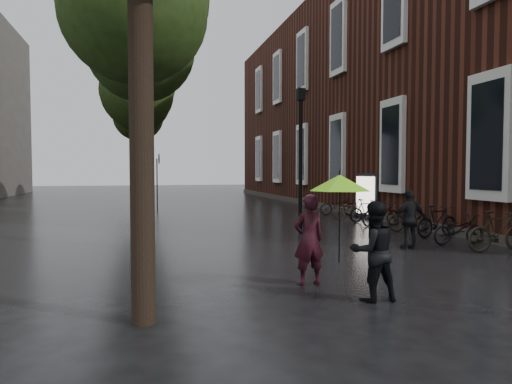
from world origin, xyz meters
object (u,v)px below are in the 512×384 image
object	(u,v)px
parked_bicycles	(396,216)
ad_lightbox	(368,196)
person_burgundy	(309,240)
person_black	(373,251)
lamp_post	(301,145)
pedestrian_walking	(410,219)

from	to	relation	value
parked_bicycles	ad_lightbox	distance (m)	3.29
person_burgundy	person_black	bearing A→B (deg)	111.97
person_black	lamp_post	size ratio (longest dim) A/B	0.33
person_burgundy	lamp_post	xyz separation A→B (m)	(2.32, 6.80, 2.08)
parked_bicycles	lamp_post	world-z (taller)	lamp_post
parked_bicycles	person_burgundy	bearing A→B (deg)	-131.30
pedestrian_walking	lamp_post	bearing A→B (deg)	-69.05
person_burgundy	ad_lightbox	bearing A→B (deg)	-128.78
parked_bicycles	person_black	bearing A→B (deg)	-123.60
person_black	pedestrian_walking	xyz separation A→B (m)	(3.27, 4.01, -0.01)
lamp_post	person_burgundy	bearing A→B (deg)	-108.86
person_burgundy	pedestrian_walking	bearing A→B (deg)	-149.43
person_burgundy	parked_bicycles	distance (m)	8.75
person_black	parked_bicycles	bearing A→B (deg)	-122.72
person_burgundy	ad_lightbox	world-z (taller)	ad_lightbox
pedestrian_walking	person_burgundy	bearing A→B (deg)	35.51
pedestrian_walking	ad_lightbox	distance (m)	7.39
pedestrian_walking	ad_lightbox	size ratio (longest dim) A/B	0.81
person_black	parked_bicycles	size ratio (longest dim) A/B	0.15
pedestrian_walking	person_black	bearing A→B (deg)	50.36
ad_lightbox	person_burgundy	bearing A→B (deg)	-138.44
pedestrian_walking	parked_bicycles	xyz separation A→B (m)	(1.89, 3.75, -0.32)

